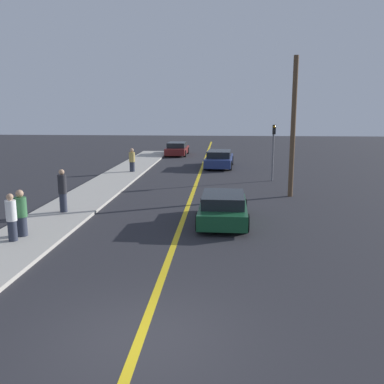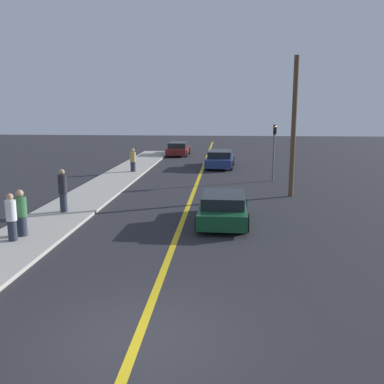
{
  "view_description": "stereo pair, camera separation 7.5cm",
  "coord_description": "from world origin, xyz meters",
  "px_view_note": "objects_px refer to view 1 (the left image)",
  "views": [
    {
      "loc": [
        1.57,
        -7.4,
        4.41
      ],
      "look_at": [
        0.36,
        9.02,
        1.13
      ],
      "focal_mm": 40.0,
      "sensor_mm": 36.0,
      "label": 1
    },
    {
      "loc": [
        1.64,
        -7.39,
        4.41
      ],
      "look_at": [
        0.36,
        9.02,
        1.13
      ],
      "focal_mm": 40.0,
      "sensor_mm": 36.0,
      "label": 2
    }
  ],
  "objects_px": {
    "pedestrian_mid_group": "(21,213)",
    "traffic_light": "(273,146)",
    "pedestrian_far_standing": "(63,191)",
    "pedestrian_near_curb": "(11,217)",
    "pedestrian_by_sign": "(132,160)",
    "utility_pole": "(293,128)",
    "car_near_right_lane": "(223,208)",
    "car_far_distant": "(177,149)",
    "car_ahead_center": "(219,159)"
  },
  "relations": [
    {
      "from": "car_far_distant",
      "to": "pedestrian_by_sign",
      "type": "xyz_separation_m",
      "value": [
        -1.83,
        -11.27,
        0.31
      ]
    },
    {
      "from": "car_near_right_lane",
      "to": "utility_pole",
      "type": "distance_m",
      "value": 6.86
    },
    {
      "from": "pedestrian_far_standing",
      "to": "pedestrian_by_sign",
      "type": "distance_m",
      "value": 11.41
    },
    {
      "from": "pedestrian_by_sign",
      "to": "utility_pole",
      "type": "height_order",
      "value": "utility_pole"
    },
    {
      "from": "car_far_distant",
      "to": "pedestrian_by_sign",
      "type": "bearing_deg",
      "value": -98.49
    },
    {
      "from": "car_near_right_lane",
      "to": "pedestrian_far_standing",
      "type": "height_order",
      "value": "pedestrian_far_standing"
    },
    {
      "from": "car_far_distant",
      "to": "utility_pole",
      "type": "bearing_deg",
      "value": -66.37
    },
    {
      "from": "car_ahead_center",
      "to": "pedestrian_far_standing",
      "type": "xyz_separation_m",
      "value": [
        -6.29,
        -14.81,
        0.4
      ]
    },
    {
      "from": "car_near_right_lane",
      "to": "utility_pole",
      "type": "height_order",
      "value": "utility_pole"
    },
    {
      "from": "pedestrian_far_standing",
      "to": "traffic_light",
      "type": "distance_m",
      "value": 13.19
    },
    {
      "from": "pedestrian_near_curb",
      "to": "pedestrian_far_standing",
      "type": "distance_m",
      "value": 3.94
    },
    {
      "from": "utility_pole",
      "to": "traffic_light",
      "type": "bearing_deg",
      "value": 95.13
    },
    {
      "from": "utility_pole",
      "to": "pedestrian_near_curb",
      "type": "bearing_deg",
      "value": -140.36
    },
    {
      "from": "car_ahead_center",
      "to": "car_far_distant",
      "type": "relative_size",
      "value": 1.08
    },
    {
      "from": "pedestrian_near_curb",
      "to": "utility_pole",
      "type": "distance_m",
      "value": 13.45
    },
    {
      "from": "car_ahead_center",
      "to": "pedestrian_far_standing",
      "type": "bearing_deg",
      "value": -109.7
    },
    {
      "from": "traffic_light",
      "to": "car_near_right_lane",
      "type": "bearing_deg",
      "value": -106.76
    },
    {
      "from": "car_near_right_lane",
      "to": "utility_pole",
      "type": "relative_size",
      "value": 0.6
    },
    {
      "from": "pedestrian_near_curb",
      "to": "pedestrian_by_sign",
      "type": "xyz_separation_m",
      "value": [
        0.67,
        15.34,
        -0.01
      ]
    },
    {
      "from": "pedestrian_far_standing",
      "to": "pedestrian_by_sign",
      "type": "relative_size",
      "value": 1.14
    },
    {
      "from": "car_ahead_center",
      "to": "pedestrian_by_sign",
      "type": "xyz_separation_m",
      "value": [
        -5.83,
        -3.41,
        0.28
      ]
    },
    {
      "from": "car_far_distant",
      "to": "pedestrian_far_standing",
      "type": "relative_size",
      "value": 2.5
    },
    {
      "from": "car_ahead_center",
      "to": "pedestrian_mid_group",
      "type": "distance_m",
      "value": 19.31
    },
    {
      "from": "car_ahead_center",
      "to": "car_far_distant",
      "type": "xyz_separation_m",
      "value": [
        -3.99,
        7.87,
        -0.03
      ]
    },
    {
      "from": "pedestrian_by_sign",
      "to": "utility_pole",
      "type": "bearing_deg",
      "value": -35.99
    },
    {
      "from": "pedestrian_far_standing",
      "to": "traffic_light",
      "type": "bearing_deg",
      "value": 43.33
    },
    {
      "from": "car_ahead_center",
      "to": "pedestrian_near_curb",
      "type": "distance_m",
      "value": 19.84
    },
    {
      "from": "car_ahead_center",
      "to": "car_far_distant",
      "type": "distance_m",
      "value": 8.82
    },
    {
      "from": "pedestrian_near_curb",
      "to": "pedestrian_by_sign",
      "type": "height_order",
      "value": "same"
    },
    {
      "from": "car_near_right_lane",
      "to": "pedestrian_far_standing",
      "type": "bearing_deg",
      "value": 174.2
    },
    {
      "from": "pedestrian_far_standing",
      "to": "pedestrian_mid_group",
      "type": "bearing_deg",
      "value": -92.55
    },
    {
      "from": "car_ahead_center",
      "to": "traffic_light",
      "type": "distance_m",
      "value": 6.81
    },
    {
      "from": "pedestrian_far_standing",
      "to": "car_far_distant",
      "type": "bearing_deg",
      "value": 84.22
    },
    {
      "from": "car_far_distant",
      "to": "pedestrian_far_standing",
      "type": "distance_m",
      "value": 22.8
    },
    {
      "from": "car_ahead_center",
      "to": "pedestrian_by_sign",
      "type": "bearing_deg",
      "value": -146.38
    },
    {
      "from": "pedestrian_near_curb",
      "to": "pedestrian_by_sign",
      "type": "relative_size",
      "value": 1.0
    },
    {
      "from": "pedestrian_mid_group",
      "to": "traffic_light",
      "type": "relative_size",
      "value": 0.47
    },
    {
      "from": "pedestrian_near_curb",
      "to": "pedestrian_far_standing",
      "type": "relative_size",
      "value": 0.88
    },
    {
      "from": "pedestrian_mid_group",
      "to": "car_near_right_lane",
      "type": "bearing_deg",
      "value": 21.14
    },
    {
      "from": "car_far_distant",
      "to": "pedestrian_far_standing",
      "type": "bearing_deg",
      "value": -95.04
    },
    {
      "from": "pedestrian_far_standing",
      "to": "traffic_light",
      "type": "relative_size",
      "value": 0.53
    },
    {
      "from": "pedestrian_mid_group",
      "to": "utility_pole",
      "type": "relative_size",
      "value": 0.23
    },
    {
      "from": "car_near_right_lane",
      "to": "pedestrian_mid_group",
      "type": "xyz_separation_m",
      "value": [
        -6.76,
        -2.62,
        0.32
      ]
    },
    {
      "from": "car_ahead_center",
      "to": "traffic_light",
      "type": "xyz_separation_m",
      "value": [
        3.27,
        -5.79,
        1.5
      ]
    },
    {
      "from": "car_far_distant",
      "to": "car_near_right_lane",
      "type": "bearing_deg",
      "value": -78.82
    },
    {
      "from": "pedestrian_mid_group",
      "to": "pedestrian_far_standing",
      "type": "distance_m",
      "value": 3.4
    },
    {
      "from": "utility_pole",
      "to": "pedestrian_by_sign",
      "type": "bearing_deg",
      "value": 144.01
    },
    {
      "from": "traffic_light",
      "to": "pedestrian_far_standing",
      "type": "bearing_deg",
      "value": -136.67
    },
    {
      "from": "pedestrian_near_curb",
      "to": "traffic_light",
      "type": "bearing_deg",
      "value": 52.98
    },
    {
      "from": "car_ahead_center",
      "to": "car_far_distant",
      "type": "bearing_deg",
      "value": 120.23
    }
  ]
}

